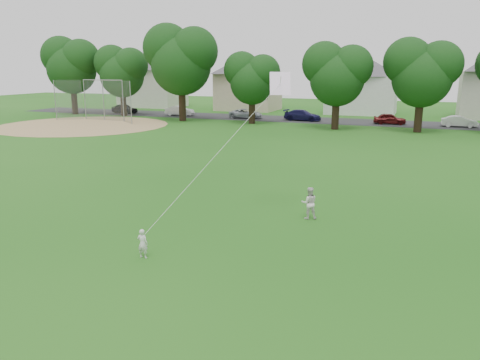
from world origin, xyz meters
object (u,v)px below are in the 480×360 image
at_px(older_boy, 309,203).
at_px(toddler, 143,244).
at_px(kite, 219,152).
at_px(baseball_backstop, 101,101).

bearing_deg(older_boy, toddler, 34.17).
height_order(older_boy, kite, kite).
xyz_separation_m(older_boy, kite, (-2.77, -2.75, 2.39)).
bearing_deg(toddler, baseball_backstop, -53.98).
distance_m(toddler, baseball_backstop, 42.26).
bearing_deg(baseball_backstop, toddler, -50.87).
relative_size(older_boy, kite, 0.16).
height_order(older_boy, baseball_backstop, baseball_backstop).
relative_size(toddler, older_boy, 0.74).
height_order(toddler, baseball_backstop, baseball_backstop).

